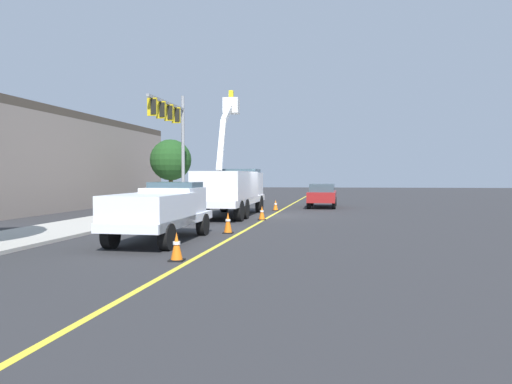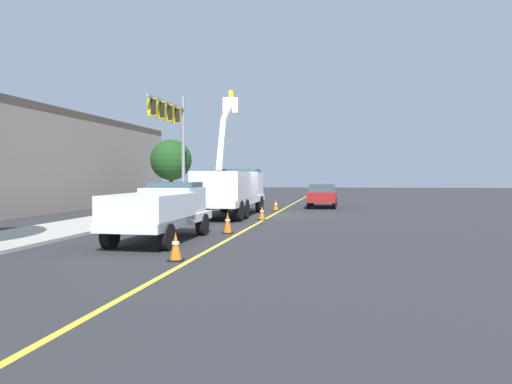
{
  "view_description": "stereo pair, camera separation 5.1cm",
  "coord_description": "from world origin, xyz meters",
  "px_view_note": "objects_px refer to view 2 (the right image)",
  "views": [
    {
      "loc": [
        -26.67,
        -1.72,
        2.34
      ],
      "look_at": [
        -1.4,
        0.76,
        1.4
      ],
      "focal_mm": 32.9,
      "sensor_mm": 36.0,
      "label": 1
    },
    {
      "loc": [
        -26.66,
        -1.78,
        2.34
      ],
      "look_at": [
        -1.4,
        0.76,
        1.4
      ],
      "focal_mm": 32.9,
      "sensor_mm": 36.0,
      "label": 2
    }
  ],
  "objects_px": {
    "service_pickup_truck": "(160,210)",
    "traffic_cone_trailing": "(276,205)",
    "utility_bucket_truck": "(231,187)",
    "traffic_cone_mid_front": "(228,223)",
    "traffic_signal_mast": "(173,127)",
    "traffic_cone_mid_rear": "(262,213)",
    "passing_minivan": "(323,194)",
    "traffic_cone_leading": "(176,247)"
  },
  "relations": [
    {
      "from": "service_pickup_truck",
      "to": "traffic_cone_mid_rear",
      "type": "distance_m",
      "value": 8.65
    },
    {
      "from": "traffic_cone_mid_front",
      "to": "traffic_signal_mast",
      "type": "bearing_deg",
      "value": 26.46
    },
    {
      "from": "service_pickup_truck",
      "to": "traffic_cone_mid_rear",
      "type": "height_order",
      "value": "service_pickup_truck"
    },
    {
      "from": "traffic_cone_mid_rear",
      "to": "passing_minivan",
      "type": "bearing_deg",
      "value": -19.75
    },
    {
      "from": "service_pickup_truck",
      "to": "traffic_cone_trailing",
      "type": "relative_size",
      "value": 8.3
    },
    {
      "from": "traffic_cone_mid_front",
      "to": "traffic_cone_leading",
      "type": "bearing_deg",
      "value": 175.84
    },
    {
      "from": "traffic_cone_trailing",
      "to": "passing_minivan",
      "type": "bearing_deg",
      "value": -43.02
    },
    {
      "from": "service_pickup_truck",
      "to": "traffic_signal_mast",
      "type": "height_order",
      "value": "traffic_signal_mast"
    },
    {
      "from": "traffic_cone_trailing",
      "to": "traffic_signal_mast",
      "type": "relative_size",
      "value": 0.09
    },
    {
      "from": "utility_bucket_truck",
      "to": "traffic_cone_leading",
      "type": "xyz_separation_m",
      "value": [
        -13.91,
        -0.61,
        -1.23
      ]
    },
    {
      "from": "traffic_cone_mid_rear",
      "to": "traffic_cone_trailing",
      "type": "xyz_separation_m",
      "value": [
        6.4,
        -0.35,
        -0.02
      ]
    },
    {
      "from": "utility_bucket_truck",
      "to": "traffic_cone_leading",
      "type": "relative_size",
      "value": 10.67
    },
    {
      "from": "traffic_cone_leading",
      "to": "traffic_signal_mast",
      "type": "bearing_deg",
      "value": 15.95
    },
    {
      "from": "passing_minivan",
      "to": "traffic_cone_mid_rear",
      "type": "xyz_separation_m",
      "value": [
        -9.8,
        3.52,
        -0.61
      ]
    },
    {
      "from": "service_pickup_truck",
      "to": "traffic_cone_mid_front",
      "type": "height_order",
      "value": "service_pickup_truck"
    },
    {
      "from": "traffic_cone_mid_front",
      "to": "traffic_cone_trailing",
      "type": "distance_m",
      "value": 12.07
    },
    {
      "from": "utility_bucket_truck",
      "to": "traffic_cone_leading",
      "type": "bearing_deg",
      "value": -177.49
    },
    {
      "from": "traffic_cone_mid_rear",
      "to": "traffic_cone_trailing",
      "type": "distance_m",
      "value": 6.41
    },
    {
      "from": "traffic_cone_mid_rear",
      "to": "traffic_cone_leading",
      "type": "bearing_deg",
      "value": 173.54
    },
    {
      "from": "traffic_cone_mid_rear",
      "to": "traffic_signal_mast",
      "type": "xyz_separation_m",
      "value": [
        4.66,
        5.99,
        4.99
      ]
    },
    {
      "from": "utility_bucket_truck",
      "to": "passing_minivan",
      "type": "height_order",
      "value": "utility_bucket_truck"
    },
    {
      "from": "traffic_cone_trailing",
      "to": "traffic_signal_mast",
      "type": "height_order",
      "value": "traffic_signal_mast"
    },
    {
      "from": "service_pickup_truck",
      "to": "passing_minivan",
      "type": "distance_m",
      "value": 19.03
    },
    {
      "from": "traffic_cone_mid_front",
      "to": "traffic_cone_mid_rear",
      "type": "xyz_separation_m",
      "value": [
        5.61,
        -0.88,
        -0.06
      ]
    },
    {
      "from": "utility_bucket_truck",
      "to": "traffic_signal_mast",
      "type": "bearing_deg",
      "value": 59.07
    },
    {
      "from": "passing_minivan",
      "to": "traffic_signal_mast",
      "type": "height_order",
      "value": "traffic_signal_mast"
    },
    {
      "from": "service_pickup_truck",
      "to": "traffic_cone_mid_front",
      "type": "distance_m",
      "value": 3.28
    },
    {
      "from": "traffic_cone_leading",
      "to": "traffic_signal_mast",
      "type": "relative_size",
      "value": 0.1
    },
    {
      "from": "service_pickup_truck",
      "to": "traffic_cone_leading",
      "type": "height_order",
      "value": "service_pickup_truck"
    },
    {
      "from": "passing_minivan",
      "to": "traffic_cone_leading",
      "type": "relative_size",
      "value": 6.3
    },
    {
      "from": "passing_minivan",
      "to": "traffic_cone_trailing",
      "type": "xyz_separation_m",
      "value": [
        -3.4,
        3.17,
        -0.63
      ]
    },
    {
      "from": "traffic_cone_leading",
      "to": "traffic_cone_mid_rear",
      "type": "relative_size",
      "value": 1.07
    },
    {
      "from": "service_pickup_truck",
      "to": "traffic_cone_mid_rear",
      "type": "bearing_deg",
      "value": -19.33
    },
    {
      "from": "utility_bucket_truck",
      "to": "service_pickup_truck",
      "type": "distance_m",
      "value": 10.42
    },
    {
      "from": "traffic_cone_mid_front",
      "to": "traffic_signal_mast",
      "type": "relative_size",
      "value": 0.11
    },
    {
      "from": "traffic_cone_mid_rear",
      "to": "utility_bucket_truck",
      "type": "bearing_deg",
      "value": 40.93
    },
    {
      "from": "traffic_cone_leading",
      "to": "traffic_cone_mid_rear",
      "type": "distance_m",
      "value": 11.76
    },
    {
      "from": "utility_bucket_truck",
      "to": "traffic_cone_leading",
      "type": "height_order",
      "value": "utility_bucket_truck"
    },
    {
      "from": "traffic_cone_trailing",
      "to": "traffic_signal_mast",
      "type": "distance_m",
      "value": 8.26
    },
    {
      "from": "utility_bucket_truck",
      "to": "traffic_cone_mid_front",
      "type": "xyz_separation_m",
      "value": [
        -7.84,
        -1.05,
        -1.2
      ]
    },
    {
      "from": "passing_minivan",
      "to": "traffic_cone_trailing",
      "type": "distance_m",
      "value": 4.69
    },
    {
      "from": "passing_minivan",
      "to": "traffic_signal_mast",
      "type": "xyz_separation_m",
      "value": [
        -5.13,
        9.51,
        4.37
      ]
    }
  ]
}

